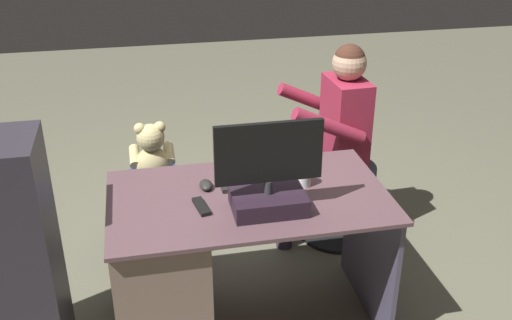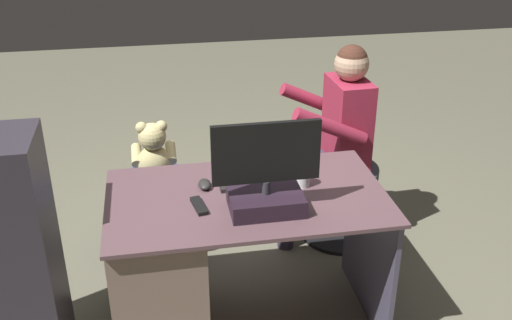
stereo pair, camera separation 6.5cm
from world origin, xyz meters
The scene contains 13 objects.
ground_plane centered at (0.00, 0.00, 0.00)m, with size 10.00×10.00×0.00m, color #686551.
desk centered at (0.34, 0.33, 0.38)m, with size 1.28×0.75×0.73m.
monitor centered at (-0.06, 0.46, 0.86)m, with size 0.47×0.23×0.41m.
keyboard centered at (-0.10, 0.22, 0.74)m, with size 0.42×0.14×0.02m, color black.
computer_mouse centered at (0.18, 0.22, 0.75)m, with size 0.06×0.10×0.04m, color #272624.
cup centered at (-0.27, 0.29, 0.78)m, with size 0.07×0.07×0.10m, color white.
tv_remote centered at (0.23, 0.40, 0.74)m, with size 0.04×0.15×0.02m, color black.
notebook_binder centered at (-0.08, 0.37, 0.74)m, with size 0.22×0.30×0.02m, color silver.
office_chair_teddy centered at (0.41, -0.40, 0.27)m, with size 0.53×0.53×0.47m.
teddy_bear centered at (0.41, -0.41, 0.63)m, with size 0.25×0.25×0.36m.
visitor_chair centered at (-0.70, -0.35, 0.28)m, with size 0.48×0.48×0.47m.
person centered at (-0.62, -0.35, 0.72)m, with size 0.52×0.49×1.22m.
equipment_rack centered at (1.09, 0.39, 0.56)m, with size 0.44×0.36×1.13m, color #2D2931.
Camera 1 is at (0.45, 2.67, 2.09)m, focal length 41.96 mm.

